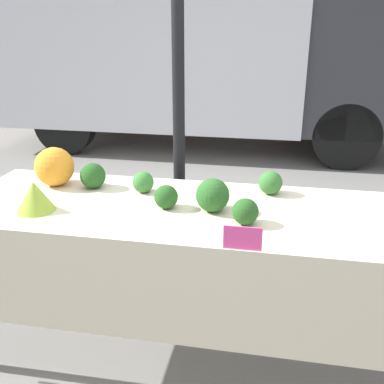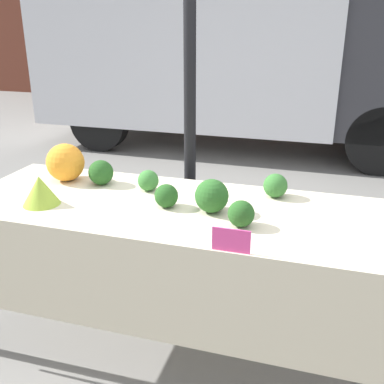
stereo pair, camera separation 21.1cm
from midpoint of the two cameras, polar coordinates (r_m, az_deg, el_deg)
name	(u,v)px [view 1 (the left image)]	position (r m, az deg, el deg)	size (l,w,h in m)	color
ground_plane	(192,349)	(2.59, -2.48, -19.39)	(40.00, 40.00, 0.00)	gray
tent_pole	(178,76)	(2.60, -4.16, 14.42)	(0.07, 0.07, 2.76)	black
parked_truck	(192,46)	(6.37, -0.98, 18.10)	(5.25, 1.97, 2.53)	silver
market_table	(189,233)	(2.13, -3.18, -5.25)	(2.32, 0.78, 0.84)	beige
orange_cauliflower	(54,167)	(2.55, -19.37, 3.02)	(0.21, 0.21, 0.21)	orange
romanesco_head	(35,196)	(2.24, -21.92, -0.57)	(0.18, 0.18, 0.14)	#93B238
broccoli_head_0	(270,183)	(2.31, 7.38, 1.14)	(0.12, 0.12, 0.12)	#336B2D
broccoli_head_1	(93,176)	(2.46, -14.91, 1.97)	(0.14, 0.14, 0.14)	#23511E
broccoli_head_2	(143,182)	(2.34, -8.80, 1.20)	(0.11, 0.11, 0.11)	#387533
broccoli_head_3	(166,197)	(2.13, -6.16, -0.67)	(0.11, 0.11, 0.11)	#23511E
broccoli_head_4	(245,212)	(1.95, 3.73, -2.55)	(0.12, 0.12, 0.12)	#23511E
broccoli_head_5	(213,195)	(2.08, -0.27, -0.46)	(0.16, 0.16, 0.16)	#285B23
price_sign	(243,238)	(1.74, 2.99, -5.96)	(0.15, 0.01, 0.10)	#EF4793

